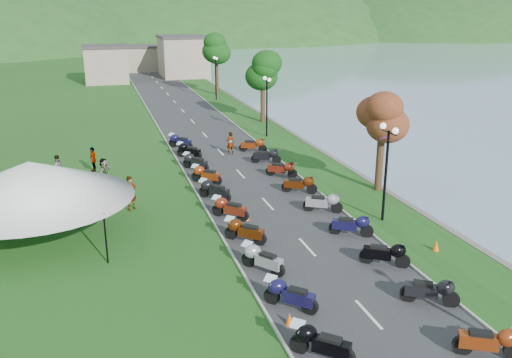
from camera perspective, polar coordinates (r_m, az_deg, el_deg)
road at (r=47.36m, az=-5.40°, el=4.64°), size 7.00×120.00×0.02m
hills_backdrop at (r=205.77m, az=-14.48°, el=14.19°), size 360.00×120.00×76.00m
far_building at (r=90.93m, az=-12.44°, el=12.15°), size 18.00×16.00×5.00m
moto_row_left at (r=25.57m, az=-1.24°, el=-5.56°), size 2.60×39.59×1.10m
moto_row_right at (r=28.03m, az=8.31°, el=-3.61°), size 2.60×32.26×1.10m
vendor_tent_main at (r=26.97m, az=-22.36°, el=-2.38°), size 6.11×6.11×4.00m
tree_lakeside at (r=32.85m, az=13.09°, el=4.66°), size 2.52×2.52×6.99m
pedestrian_a at (r=30.59m, az=-12.90°, el=-3.14°), size 0.86×0.83×1.91m
pedestrian_b at (r=37.05m, az=-20.06°, el=-0.11°), size 0.92×0.74×1.66m
pedestrian_c at (r=31.00m, az=-22.24°, el=-3.77°), size 1.14×1.02×1.69m
traffic_cone_near at (r=19.56m, az=3.55°, el=-14.51°), size 0.29×0.29×0.46m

